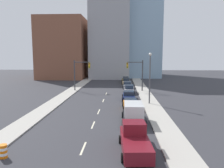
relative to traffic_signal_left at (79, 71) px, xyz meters
The scene contains 22 objects.
sidewalk_left 9.84m from the traffic_signal_left, 99.46° to the left, with size 2.47×88.82×0.14m.
sidewalk_right 16.19m from the traffic_signal_left, 34.59° to the left, with size 2.47×88.82×0.14m.
lane_stripe_at_8m 28.24m from the traffic_signal_left, 78.18° to the right, with size 0.16×2.40×0.01m, color beige.
lane_stripe_at_14m 22.74m from the traffic_signal_left, 75.18° to the right, with size 0.16×2.40×0.01m, color beige.
lane_stripe_at_19m 17.69m from the traffic_signal_left, 70.60° to the right, with size 0.16×2.40×0.01m, color beige.
lane_stripe_at_26m 11.71m from the traffic_signal_left, 58.71° to the right, with size 0.16×2.40×0.01m, color beige.
lane_stripe_at_33m 7.56m from the traffic_signal_left, 27.48° to the right, with size 0.16×2.40×0.01m, color beige.
building_brick_left 28.40m from the traffic_signal_left, 110.56° to the left, with size 14.00×16.00×18.51m.
building_office_center 32.66m from the traffic_signal_left, 81.11° to the left, with size 12.00×20.00×31.30m.
building_glass_right 40.14m from the traffic_signal_left, 67.10° to the left, with size 13.00×20.00×38.78m.
traffic_signal_left is the anchor object (origin of this frame).
traffic_signal_right 11.82m from the traffic_signal_left, ahead, with size 3.30×0.35×6.20m.
traffic_barrel 29.41m from the traffic_signal_left, 89.19° to the right, with size 0.56×0.56×0.95m.
street_lamp 17.26m from the traffic_signal_left, 42.63° to the right, with size 0.44×0.44×7.50m.
pickup_truck_maroon 29.44m from the traffic_signal_left, 70.71° to the right, with size 2.47×5.33×2.06m.
box_truck_black 23.08m from the traffic_signal_left, 64.31° to the right, with size 2.50×5.41×2.11m.
sedan_orange 17.97m from the traffic_signal_left, 56.15° to the right, with size 2.23×4.42×1.38m.
sedan_navy 13.39m from the traffic_signal_left, 41.13° to the right, with size 2.20×4.73×1.43m.
sedan_silver 10.78m from the traffic_signal_left, 12.32° to the right, with size 2.15×4.81×1.54m.
sedan_gray 11.36m from the traffic_signal_left, 24.60° to the left, with size 2.18×4.84×1.41m.
sedan_tan 15.21m from the traffic_signal_left, 49.32° to the left, with size 2.17×4.59×1.52m.
sedan_yellow 19.39m from the traffic_signal_left, 59.59° to the left, with size 2.10×4.68×1.35m.
Camera 1 is at (2.98, -7.84, 7.12)m, focal length 35.00 mm.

